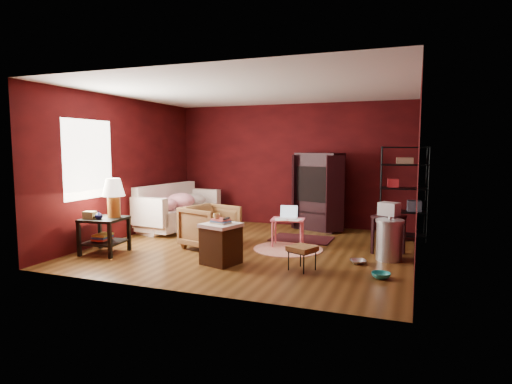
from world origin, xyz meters
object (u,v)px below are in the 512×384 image
(tv_armoire, at_px, (318,190))
(hamper, at_px, (221,243))
(wire_shelving, at_px, (404,189))
(laptop_desk, at_px, (288,222))
(armchair, at_px, (210,225))
(side_table, at_px, (109,208))
(sofa, at_px, (178,213))

(tv_armoire, bearing_deg, hamper, -84.98)
(wire_shelving, bearing_deg, laptop_desk, -151.97)
(tv_armoire, height_order, wire_shelving, wire_shelving)
(armchair, relative_size, wire_shelving, 0.47)
(armchair, xyz_separation_m, wire_shelving, (3.23, 1.96, 0.58))
(side_table, height_order, hamper, side_table)
(armchair, relative_size, tv_armoire, 0.50)
(sofa, bearing_deg, armchair, -113.32)
(side_table, bearing_deg, sofa, 90.38)
(armchair, bearing_deg, side_table, 138.17)
(armchair, bearing_deg, sofa, 63.64)
(side_table, xyz_separation_m, tv_armoire, (2.91, 3.31, 0.11))
(side_table, relative_size, wire_shelving, 0.70)
(hamper, distance_m, wire_shelving, 3.91)
(armchair, bearing_deg, tv_armoire, -14.49)
(side_table, distance_m, wire_shelving, 5.51)
(laptop_desk, xyz_separation_m, tv_armoire, (0.18, 1.76, 0.42))
(side_table, height_order, laptop_desk, side_table)
(armchair, height_order, wire_shelving, wire_shelving)
(armchair, xyz_separation_m, side_table, (-1.47, -0.91, 0.34))
(side_table, bearing_deg, laptop_desk, 29.59)
(laptop_desk, bearing_deg, tv_armoire, 75.58)
(tv_armoire, distance_m, wire_shelving, 1.85)
(armchair, bearing_deg, wire_shelving, -42.25)
(wire_shelving, bearing_deg, hamper, -138.28)
(sofa, height_order, wire_shelving, wire_shelving)
(sofa, xyz_separation_m, wire_shelving, (4.71, 0.59, 0.64))
(hamper, height_order, tv_armoire, tv_armoire)
(sofa, distance_m, side_table, 2.32)
(hamper, bearing_deg, side_table, -179.24)
(hamper, bearing_deg, tv_armoire, 76.09)
(tv_armoire, bearing_deg, side_table, -112.39)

